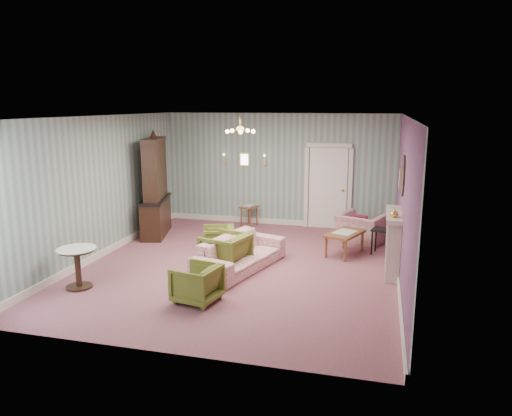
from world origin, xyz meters
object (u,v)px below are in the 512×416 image
(pedestal_table, at_px, (78,268))
(olive_chair_b, at_px, (225,250))
(olive_chair_c, at_px, (219,239))
(olive_chair_a, at_px, (197,282))
(side_table_black, at_px, (381,242))
(dresser, at_px, (155,184))
(wingback_chair, at_px, (361,223))
(fireplace, at_px, (393,242))
(coffee_table, at_px, (345,243))
(sofa_chintz, at_px, (240,248))

(pedestal_table, bearing_deg, olive_chair_b, 34.00)
(olive_chair_b, distance_m, olive_chair_c, 1.09)
(olive_chair_a, xyz_separation_m, side_table_black, (2.85, 3.33, -0.06))
(olive_chair_a, bearing_deg, dresser, -134.15)
(wingback_chair, distance_m, dresser, 4.96)
(olive_chair_a, distance_m, fireplace, 3.81)
(coffee_table, distance_m, side_table_black, 0.77)
(olive_chair_b, height_order, coffee_table, olive_chair_b)
(olive_chair_b, distance_m, side_table_black, 3.38)
(olive_chair_a, relative_size, wingback_chair, 0.67)
(fireplace, height_order, pedestal_table, fireplace)
(olive_chair_c, distance_m, fireplace, 3.56)
(olive_chair_b, height_order, wingback_chair, wingback_chair)
(olive_chair_c, bearing_deg, sofa_chintz, 21.28)
(fireplace, distance_m, pedestal_table, 5.71)
(olive_chair_c, distance_m, pedestal_table, 3.00)
(sofa_chintz, xyz_separation_m, dresser, (-2.68, 1.90, 0.82))
(sofa_chintz, xyz_separation_m, pedestal_table, (-2.43, -1.64, -0.07))
(olive_chair_c, relative_size, side_table_black, 1.18)
(wingback_chair, bearing_deg, side_table_black, 139.47)
(fireplace, bearing_deg, sofa_chintz, -168.73)
(fireplace, height_order, side_table_black, fireplace)
(olive_chair_c, relative_size, coffee_table, 0.68)
(olive_chair_a, xyz_separation_m, coffee_table, (2.11, 3.11, -0.09))
(olive_chair_b, relative_size, sofa_chintz, 0.37)
(sofa_chintz, distance_m, pedestal_table, 2.93)
(wingback_chair, relative_size, coffee_table, 1.05)
(pedestal_table, bearing_deg, olive_chair_a, -1.37)
(olive_chair_c, height_order, fireplace, fireplace)
(coffee_table, xyz_separation_m, pedestal_table, (-4.32, -3.05, 0.11))
(dresser, xyz_separation_m, coffee_table, (4.56, -0.49, -1.00))
(olive_chair_a, bearing_deg, olive_chair_c, -157.51)
(sofa_chintz, height_order, wingback_chair, wingback_chair)
(olive_chair_b, height_order, pedestal_table, olive_chair_b)
(olive_chair_a, height_order, dresser, dresser)
(sofa_chintz, distance_m, dresser, 3.39)
(sofa_chintz, height_order, side_table_black, sofa_chintz)
(wingback_chair, height_order, pedestal_table, wingback_chair)
(olive_chair_c, distance_m, side_table_black, 3.43)
(sofa_chintz, distance_m, coffee_table, 2.36)
(sofa_chintz, distance_m, fireplace, 2.89)
(olive_chair_c, relative_size, sofa_chintz, 0.30)
(olive_chair_a, distance_m, dresser, 4.44)
(sofa_chintz, bearing_deg, pedestal_table, 140.09)
(olive_chair_c, height_order, side_table_black, olive_chair_c)
(wingback_chair, bearing_deg, sofa_chintz, 71.53)
(olive_chair_a, bearing_deg, pedestal_table, -79.78)
(wingback_chair, height_order, side_table_black, wingback_chair)
(dresser, bearing_deg, olive_chair_c, -43.70)
(pedestal_table, bearing_deg, olive_chair_c, 54.95)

